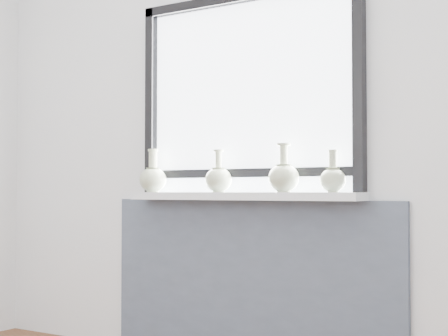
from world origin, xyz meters
The scene contains 8 objects.
back_wall centered at (0.00, 1.81, 1.30)m, with size 3.60×0.02×2.60m, color silver.
apron_panel centered at (0.00, 1.78, 0.43)m, with size 1.70×0.03×0.86m, color #4A5468.
windowsill centered at (0.00, 1.71, 0.88)m, with size 1.32×0.18×0.04m, color silver.
window centered at (0.00, 1.77, 1.44)m, with size 1.30×0.06×1.05m.
vase_a centered at (-0.56, 1.69, 0.98)m, with size 0.15×0.15×0.24m.
vase_b centered at (-0.13, 1.70, 0.97)m, with size 0.14×0.14×0.22m.
vase_c centered at (0.26, 1.69, 0.98)m, with size 0.15×0.15×0.24m.
vase_d centered at (0.51, 1.72, 0.97)m, with size 0.13×0.13×0.20m.
Camera 1 is at (1.82, -1.30, 0.90)m, focal length 55.00 mm.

